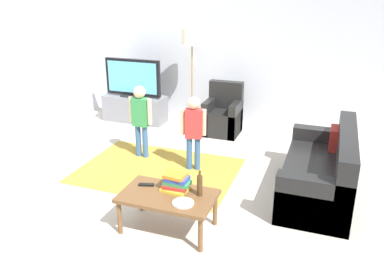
{
  "coord_description": "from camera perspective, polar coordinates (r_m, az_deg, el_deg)",
  "views": [
    {
      "loc": [
        1.74,
        -4.19,
        2.5
      ],
      "look_at": [
        0.0,
        0.6,
        0.65
      ],
      "focal_mm": 37.1,
      "sensor_mm": 36.0,
      "label": 1
    }
  ],
  "objects": [
    {
      "name": "plate",
      "position": [
        4.06,
        -1.28,
        -10.73
      ],
      "size": [
        0.22,
        0.22,
        0.02
      ],
      "color": "white",
      "rests_on": "coffee_table"
    },
    {
      "name": "ground",
      "position": [
        5.18,
        -2.29,
        -8.92
      ],
      "size": [
        7.8,
        7.8,
        0.0
      ],
      "primitive_type": "plane",
      "color": "beige"
    },
    {
      "name": "coffee_table",
      "position": [
        4.26,
        -3.49,
        -10.08
      ],
      "size": [
        1.0,
        0.6,
        0.42
      ],
      "color": "brown",
      "rests_on": "ground"
    },
    {
      "name": "bottle",
      "position": [
        4.16,
        1.11,
        -8.21
      ],
      "size": [
        0.06,
        0.06,
        0.28
      ],
      "color": "#4C3319",
      "rests_on": "coffee_table"
    },
    {
      "name": "floor_lamp",
      "position": [
        7.13,
        -0.01,
        12.24
      ],
      "size": [
        0.36,
        0.36,
        1.78
      ],
      "color": "#262626",
      "rests_on": "ground"
    },
    {
      "name": "tv",
      "position": [
        7.55,
        -8.5,
        7.09
      ],
      "size": [
        1.1,
        0.28,
        0.71
      ],
      "color": "black",
      "rests_on": "tv_stand"
    },
    {
      "name": "couch",
      "position": [
        5.22,
        18.48,
        -6.24
      ],
      "size": [
        0.8,
        1.8,
        0.86
      ],
      "color": "black",
      "rests_on": "ground"
    },
    {
      "name": "child_center",
      "position": [
        5.49,
        0.19,
        0.19
      ],
      "size": [
        0.35,
        0.17,
        1.07
      ],
      "color": "#33598C",
      "rests_on": "ground"
    },
    {
      "name": "armchair",
      "position": [
        7.04,
        4.51,
        1.65
      ],
      "size": [
        0.6,
        0.6,
        0.9
      ],
      "color": "black",
      "rests_on": "ground"
    },
    {
      "name": "tv_stand",
      "position": [
        7.73,
        -8.2,
        2.75
      ],
      "size": [
        1.2,
        0.44,
        0.5
      ],
      "color": "slate",
      "rests_on": "ground"
    },
    {
      "name": "wall_back",
      "position": [
        7.49,
        6.4,
        10.99
      ],
      "size": [
        6.0,
        0.12,
        2.7
      ],
      "primitive_type": "cube",
      "color": "silver",
      "rests_on": "ground"
    },
    {
      "name": "tv_remote",
      "position": [
        4.43,
        -6.59,
        -8.1
      ],
      "size": [
        0.18,
        0.09,
        0.02
      ],
      "primitive_type": "cube",
      "rotation": [
        0.0,
        0.0,
        0.28
      ],
      "color": "black",
      "rests_on": "coffee_table"
    },
    {
      "name": "book_stack",
      "position": [
        4.28,
        -2.28,
        -7.85
      ],
      "size": [
        0.31,
        0.24,
        0.19
      ],
      "color": "yellow",
      "rests_on": "coffee_table"
    },
    {
      "name": "area_rug",
      "position": [
        5.71,
        -4.96,
        -6.06
      ],
      "size": [
        2.2,
        1.6,
        0.01
      ],
      "primitive_type": "cube",
      "color": "#B28C33",
      "rests_on": "ground"
    },
    {
      "name": "child_near_tv",
      "position": [
        5.95,
        -7.41,
        1.86
      ],
      "size": [
        0.37,
        0.18,
        1.11
      ],
      "color": "#33598C",
      "rests_on": "ground"
    }
  ]
}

